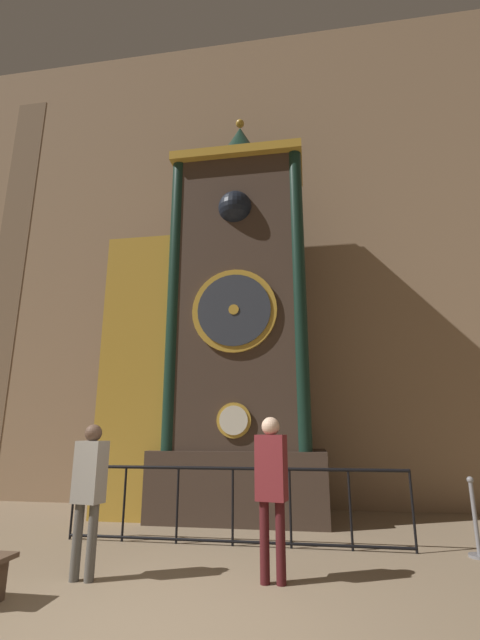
% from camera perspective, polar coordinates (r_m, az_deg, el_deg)
% --- Properties ---
extents(cathedral_back_wall, '(24.00, 0.32, 12.71)m').
position_cam_1_polar(cathedral_back_wall, '(11.29, 0.24, 10.13)').
color(cathedral_back_wall, '#997A5B').
rests_on(cathedral_back_wall, ground_plane).
extents(clock_tower, '(4.48, 1.81, 8.93)m').
position_cam_1_polar(clock_tower, '(9.09, -2.98, -1.74)').
color(clock_tower, '#423328').
rests_on(clock_tower, ground_plane).
extents(railing_fence, '(5.19, 0.05, 1.10)m').
position_cam_1_polar(railing_fence, '(6.96, -0.98, -22.96)').
color(railing_fence, black).
rests_on(railing_fence, ground_plane).
extents(visitor_near, '(0.38, 0.28, 1.71)m').
position_cam_1_polar(visitor_near, '(5.68, -19.46, -19.92)').
color(visitor_near, '#58554F').
rests_on(visitor_near, ground_plane).
extents(visitor_far, '(0.38, 0.29, 1.80)m').
position_cam_1_polar(visitor_far, '(5.30, 4.22, -20.46)').
color(visitor_far, '#461518').
rests_on(visitor_far, ground_plane).
extents(stanchion_post, '(0.28, 0.28, 1.02)m').
position_cam_1_polar(stanchion_post, '(7.18, 29.00, -23.34)').
color(stanchion_post, gray).
rests_on(stanchion_post, ground_plane).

